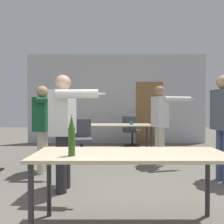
# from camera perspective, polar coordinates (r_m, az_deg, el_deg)

# --- Properties ---
(back_wall) EXTENTS (5.96, 0.12, 2.97)m
(back_wall) POSITION_cam_1_polar(r_m,az_deg,el_deg) (7.35, 1.37, 3.33)
(back_wall) COLOR #BCBCC1
(back_wall) RESTS_ON ground_plane
(conference_table_near) EXTENTS (1.83, 0.65, 0.74)m
(conference_table_near) POSITION_cam_1_polar(r_m,az_deg,el_deg) (2.14, 4.79, -12.58)
(conference_table_near) COLOR #C6B793
(conference_table_near) RESTS_ON ground_plane
(conference_table_far) EXTENTS (2.38, 0.83, 0.74)m
(conference_table_far) POSITION_cam_1_polar(r_m,az_deg,el_deg) (5.84, -1.41, -3.79)
(conference_table_far) COLOR #C6B793
(conference_table_far) RESTS_ON ground_plane
(person_near_casual) EXTENTS (0.72, 0.62, 1.57)m
(person_near_casual) POSITION_cam_1_polar(r_m,az_deg,el_deg) (4.15, -17.58, -2.11)
(person_near_casual) COLOR beige
(person_near_casual) RESTS_ON ground_plane
(person_far_watching) EXTENTS (0.76, 0.74, 1.64)m
(person_far_watching) POSITION_cam_1_polar(r_m,az_deg,el_deg) (3.16, -12.42, -2.52)
(person_far_watching) COLOR #28282D
(person_far_watching) RESTS_ON ground_plane
(person_left_plaid) EXTENTS (0.82, 0.58, 1.69)m
(person_left_plaid) POSITION_cam_1_polar(r_m,az_deg,el_deg) (3.89, 27.29, -1.12)
(person_left_plaid) COLOR #3D4C75
(person_left_plaid) RESTS_ON ground_plane
(person_center_tall) EXTENTS (0.82, 0.58, 1.63)m
(person_center_tall) POSITION_cam_1_polar(r_m,az_deg,el_deg) (4.57, 12.47, -1.33)
(person_center_tall) COLOR beige
(person_center_tall) RESTS_ON ground_plane
(office_chair_far_right) EXTENTS (0.52, 0.58, 0.91)m
(office_chair_far_right) POSITION_cam_1_polar(r_m,az_deg,el_deg) (5.04, -7.96, -7.52)
(office_chair_far_right) COLOR black
(office_chair_far_right) RESTS_ON ground_plane
(office_chair_far_left) EXTENTS (0.63, 0.67, 0.93)m
(office_chair_far_left) POSITION_cam_1_polar(r_m,az_deg,el_deg) (6.77, 5.09, -5.27)
(office_chair_far_left) COLOR black
(office_chair_far_left) RESTS_ON ground_plane
(beer_bottle) EXTENTS (0.06, 0.06, 0.37)m
(beer_bottle) POSITION_cam_1_polar(r_m,az_deg,el_deg) (2.00, -10.53, -6.31)
(beer_bottle) COLOR #2D511E
(beer_bottle) RESTS_ON conference_table_near
(drink_cup) EXTENTS (0.09, 0.09, 0.09)m
(drink_cup) POSITION_cam_1_polar(r_m,az_deg,el_deg) (5.79, 5.07, -2.84)
(drink_cup) COLOR #2866A3
(drink_cup) RESTS_ON conference_table_far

